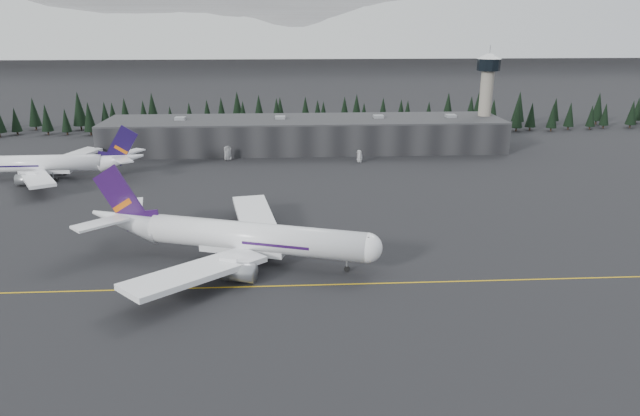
{
  "coord_description": "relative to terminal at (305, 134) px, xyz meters",
  "views": [
    {
      "loc": [
        -7.31,
        -105.47,
        50.47
      ],
      "look_at": [
        0.0,
        20.0,
        9.0
      ],
      "focal_mm": 32.0,
      "sensor_mm": 36.0,
      "label": 1
    }
  ],
  "objects": [
    {
      "name": "jet_main",
      "position": [
        -20.08,
        -112.93,
        -0.66
      ],
      "size": [
        66.35,
        59.89,
        20.01
      ],
      "rotation": [
        0.0,
        0.0,
        -0.31
      ],
      "color": "white",
      "rests_on": "ground"
    },
    {
      "name": "terminal",
      "position": [
        0.0,
        0.0,
        0.0
      ],
      "size": [
        160.0,
        30.0,
        12.6
      ],
      "color": "black",
      "rests_on": "ground"
    },
    {
      "name": "gse_vehicle_a",
      "position": [
        -29.95,
        -18.12,
        -5.53
      ],
      "size": [
        4.4,
        6.13,
        1.55
      ],
      "primitive_type": "imported",
      "rotation": [
        0.0,
        0.0,
        0.37
      ],
      "color": "silver",
      "rests_on": "ground"
    },
    {
      "name": "gse_vehicle_b",
      "position": [
        19.59,
        -24.29,
        -5.5
      ],
      "size": [
        4.98,
        4.21,
        1.61
      ],
      "primitive_type": "imported",
      "rotation": [
        0.0,
        0.0,
        -0.98
      ],
      "color": "white",
      "rests_on": "ground"
    },
    {
      "name": "ground",
      "position": [
        0.0,
        -125.0,
        -6.3
      ],
      "size": [
        1400.0,
        1400.0,
        0.0
      ],
      "primitive_type": "plane",
      "color": "black",
      "rests_on": "ground"
    },
    {
      "name": "control_tower",
      "position": [
        75.0,
        3.0,
        17.11
      ],
      "size": [
        10.0,
        10.0,
        37.7
      ],
      "color": "gray",
      "rests_on": "ground"
    },
    {
      "name": "mountain_ridge",
      "position": [
        0.0,
        875.0,
        -6.3
      ],
      "size": [
        4400.0,
        900.0,
        420.0
      ],
      "primitive_type": null,
      "color": "white",
      "rests_on": "ground"
    },
    {
      "name": "jet_parked",
      "position": [
        -85.83,
        -40.32,
        -1.33
      ],
      "size": [
        59.95,
        55.33,
        17.62
      ],
      "rotation": [
        0.0,
        0.0,
        3.16
      ],
      "color": "white",
      "rests_on": "ground"
    },
    {
      "name": "taxiline",
      "position": [
        0.0,
        -127.0,
        -6.29
      ],
      "size": [
        400.0,
        0.4,
        0.02
      ],
      "primitive_type": "cube",
      "color": "gold",
      "rests_on": "ground"
    },
    {
      "name": "treeline",
      "position": [
        0.0,
        37.0,
        1.2
      ],
      "size": [
        360.0,
        20.0,
        15.0
      ],
      "primitive_type": "cube",
      "color": "black",
      "rests_on": "ground"
    }
  ]
}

